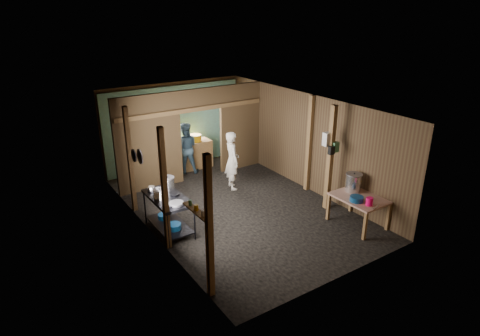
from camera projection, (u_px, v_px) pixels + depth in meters
floor at (236, 206)px, 10.29m from camera, size 4.50×7.00×0.00m
ceiling at (235, 104)px, 9.34m from camera, size 4.50×7.00×0.00m
wall_back at (174, 125)px, 12.53m from camera, size 4.50×0.00×2.60m
wall_front at (344, 216)px, 7.09m from camera, size 4.50×0.00×2.60m
wall_left at (146, 178)px, 8.66m from camera, size 0.00×7.00×2.60m
wall_right at (306, 142)px, 10.96m from camera, size 0.00×7.00×2.60m
partition_left at (149, 143)px, 10.85m from camera, size 1.85×0.10×2.60m
partition_right at (240, 127)px, 12.33m from camera, size 1.35×0.10×2.60m
partition_header at (200, 99)px, 11.28m from camera, size 1.30×0.10×0.60m
turquoise_panel at (175, 127)px, 12.51m from camera, size 4.40×0.06×2.50m
back_counter at (192, 155)px, 12.58m from camera, size 1.20×0.50×0.85m
wall_clock at (182, 105)px, 12.36m from camera, size 0.20×0.03×0.20m
post_left_a at (209, 229)px, 6.68m from camera, size 0.10×0.12×2.60m
post_left_b at (165, 190)px, 8.08m from camera, size 0.10×0.12×2.60m
post_left_c at (130, 161)px, 9.63m from camera, size 0.10×0.12×2.60m
post_right at (309, 144)px, 10.77m from camera, size 0.10×0.12×2.60m
post_free at (330, 159)px, 9.75m from camera, size 0.12×0.12×2.60m
cross_beam at (193, 109)px, 11.21m from camera, size 4.40×0.12×0.12m
pan_lid_big at (140, 156)px, 8.87m from camera, size 0.03×0.34×0.34m
pan_lid_small at (134, 156)px, 9.22m from camera, size 0.03×0.30×0.30m
wall_shelf at (196, 211)px, 7.05m from camera, size 0.14×0.80×0.03m
jar_white at (203, 213)px, 6.83m from camera, size 0.07×0.07×0.10m
jar_yellow at (196, 207)px, 7.02m from camera, size 0.08×0.08×0.10m
jar_green at (190, 203)px, 7.19m from camera, size 0.06×0.06×0.10m
bag_white at (328, 139)px, 9.61m from camera, size 0.22×0.15×0.32m
bag_green at (335, 147)px, 9.63m from camera, size 0.16×0.12×0.24m
bag_black at (331, 150)px, 9.56m from camera, size 0.14×0.10×0.20m
gas_range at (169, 214)px, 9.02m from camera, size 0.73×1.41×0.83m
prep_table at (358, 211)px, 9.31m from camera, size 0.85×1.17×0.69m
stove_pot_large at (168, 184)px, 9.18m from camera, size 0.33×0.33×0.32m
stove_pot_med at (160, 194)px, 8.76m from camera, size 0.35×0.35×0.24m
stove_saucepan at (151, 189)px, 9.16m from camera, size 0.20×0.20×0.10m
frying_pan at (176, 203)px, 8.51m from camera, size 0.49×0.61×0.07m
blue_tub_front at (174, 227)px, 8.89m from camera, size 0.30×0.30×0.12m
blue_tub_back at (164, 216)px, 9.33m from camera, size 0.27×0.27×0.11m
stock_pot at (353, 183)px, 9.44m from camera, size 0.49×0.49×0.44m
wash_basin at (357, 199)px, 8.98m from camera, size 0.34×0.34×0.11m
pink_bucket at (369, 202)px, 8.78m from camera, size 0.19×0.19×0.18m
knife at (376, 207)px, 8.72m from camera, size 0.30×0.10×0.01m
yellow_tub at (195, 138)px, 12.46m from camera, size 0.37×0.37×0.20m
cook at (232, 161)px, 11.05m from camera, size 0.51×0.66×1.61m
worker_back at (185, 148)px, 12.12m from camera, size 0.92×0.84×1.54m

